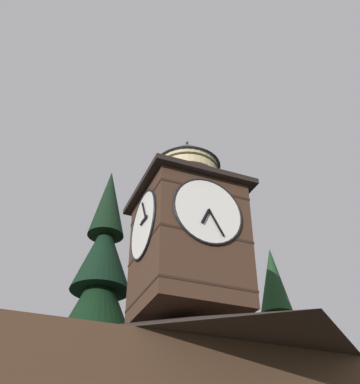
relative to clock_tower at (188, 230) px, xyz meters
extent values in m
pyramid|color=#2D231E|center=(0.39, -0.01, -5.23)|extent=(15.00, 11.86, 2.51)
cube|color=#422B1E|center=(-0.03, -0.03, -1.18)|extent=(4.05, 4.05, 5.60)
cube|color=black|center=(-0.03, -0.03, -3.30)|extent=(4.09, 4.09, 0.10)
cube|color=black|center=(-0.03, -0.03, -1.21)|extent=(4.09, 4.09, 0.10)
cube|color=black|center=(-0.03, -0.03, 0.89)|extent=(4.09, 4.09, 0.10)
cylinder|color=white|center=(-0.03, 2.03, -0.18)|extent=(2.98, 0.10, 2.98)
torus|color=black|center=(-0.03, 2.05, -0.18)|extent=(3.08, 0.10, 3.08)
cube|color=black|center=(0.13, 2.13, -0.52)|extent=(0.43, 0.04, 0.72)
cube|color=black|center=(-0.33, 2.13, -0.71)|extent=(0.67, 0.04, 1.10)
sphere|color=black|center=(-0.03, 2.14, -0.18)|extent=(0.10, 0.10, 0.10)
cylinder|color=white|center=(2.03, -0.03, -0.18)|extent=(0.10, 2.98, 2.98)
torus|color=black|center=(2.05, -0.03, -0.18)|extent=(0.10, 3.08, 3.08)
cube|color=black|center=(2.13, 0.34, -0.15)|extent=(0.04, 0.75, 0.18)
cube|color=black|center=(2.13, 0.26, 0.36)|extent=(0.04, 0.64, 1.12)
sphere|color=black|center=(2.14, -0.03, -0.18)|extent=(0.10, 0.10, 0.10)
cube|color=black|center=(-0.03, -0.03, 1.75)|extent=(4.75, 4.75, 0.25)
cylinder|color=#D1BC84|center=(-0.03, -0.03, 2.67)|extent=(2.89, 2.89, 1.60)
cylinder|color=#2D2319|center=(-0.03, -0.03, 2.14)|extent=(2.95, 2.95, 0.10)
cylinder|color=#2D2319|center=(-0.03, -0.03, 2.67)|extent=(2.95, 2.95, 0.10)
cylinder|color=#2D2319|center=(-0.03, -0.03, 3.21)|extent=(2.95, 2.95, 0.10)
cone|color=#2D3847|center=(-0.03, -0.03, 4.20)|extent=(3.19, 3.19, 1.44)
sphere|color=#424C5B|center=(-0.03, -0.03, 5.02)|extent=(0.16, 0.16, 0.16)
cone|color=black|center=(2.34, -5.80, -4.61)|extent=(5.27, 5.27, 5.56)
cone|color=black|center=(2.34, -5.80, -1.70)|extent=(4.17, 4.17, 5.00)
cone|color=black|center=(2.34, -5.80, 1.07)|extent=(3.07, 3.07, 4.17)
cone|color=black|center=(2.34, -5.80, 4.31)|extent=(1.97, 1.97, 4.28)
cone|color=#1B3E1E|center=(-8.12, -5.84, -1.59)|extent=(3.29, 3.29, 4.68)
cone|color=#193A1E|center=(-8.12, -5.84, 1.37)|extent=(1.89, 1.89, 4.21)
ellipsoid|color=black|center=(-3.38, -3.64, 6.81)|extent=(0.15, 0.24, 0.13)
cube|color=black|center=(-3.24, -3.66, 6.81)|extent=(0.32, 0.20, 0.05)
cube|color=black|center=(-3.53, -3.62, 6.81)|extent=(0.32, 0.20, 0.05)
camera|label=1|loc=(7.22, 16.62, -10.27)|focal=44.40mm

